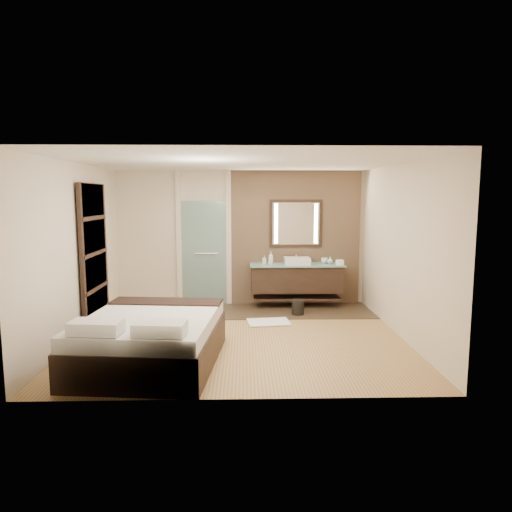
{
  "coord_description": "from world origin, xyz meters",
  "views": [
    {
      "loc": [
        0.06,
        -6.96,
        2.18
      ],
      "look_at": [
        0.26,
        0.6,
        1.2
      ],
      "focal_mm": 32.0,
      "sensor_mm": 36.0,
      "label": 1
    }
  ],
  "objects_px": {
    "bed": "(151,339)",
    "waste_bin": "(298,307)",
    "vanity": "(297,278)",
    "mirror_unit": "(296,224)"
  },
  "relations": [
    {
      "from": "waste_bin",
      "to": "vanity",
      "type": "bearing_deg",
      "value": 85.98
    },
    {
      "from": "mirror_unit",
      "to": "vanity",
      "type": "bearing_deg",
      "value": -90.0
    },
    {
      "from": "bed",
      "to": "waste_bin",
      "type": "distance_m",
      "value": 3.31
    },
    {
      "from": "vanity",
      "to": "bed",
      "type": "height_order",
      "value": "vanity"
    },
    {
      "from": "vanity",
      "to": "bed",
      "type": "bearing_deg",
      "value": -126.34
    },
    {
      "from": "bed",
      "to": "waste_bin",
      "type": "bearing_deg",
      "value": 53.27
    },
    {
      "from": "vanity",
      "to": "mirror_unit",
      "type": "distance_m",
      "value": 1.1
    },
    {
      "from": "vanity",
      "to": "bed",
      "type": "relative_size",
      "value": 0.83
    },
    {
      "from": "bed",
      "to": "waste_bin",
      "type": "xyz_separation_m",
      "value": [
        2.22,
        2.44,
        -0.19
      ]
    },
    {
      "from": "mirror_unit",
      "to": "waste_bin",
      "type": "relative_size",
      "value": 3.71
    }
  ]
}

